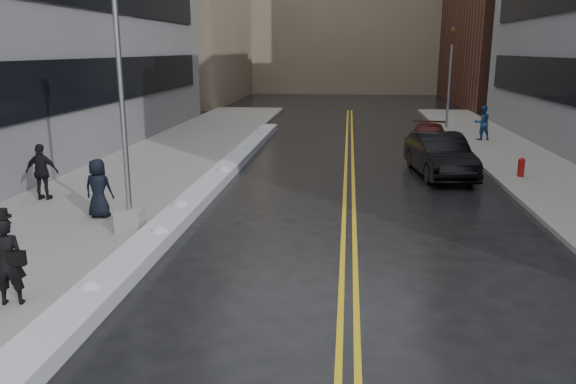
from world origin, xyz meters
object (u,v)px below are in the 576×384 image
(pedestrian_d, at_px, (42,172))
(fire_hydrant, at_px, (521,166))
(pedestrian_c, at_px, (98,188))
(traffic_signal, at_px, (450,74))
(car_maroon, at_px, (429,139))
(lamppost, at_px, (125,143))
(pedestrian_east, at_px, (482,123))
(pedestrian_fedora, at_px, (7,261))
(car_black, at_px, (440,155))

(pedestrian_d, bearing_deg, fire_hydrant, -164.59)
(pedestrian_c, bearing_deg, pedestrian_d, -28.62)
(traffic_signal, height_order, pedestrian_c, traffic_signal)
(fire_hydrant, height_order, car_maroon, car_maroon)
(fire_hydrant, distance_m, car_maroon, 6.23)
(lamppost, height_order, pedestrian_c, lamppost)
(pedestrian_east, bearing_deg, fire_hydrant, 70.41)
(pedestrian_d, relative_size, pedestrian_east, 1.00)
(fire_hydrant, height_order, traffic_signal, traffic_signal)
(car_maroon, bearing_deg, fire_hydrant, -57.57)
(pedestrian_d, xyz_separation_m, pedestrian_east, (16.82, 14.30, 0.00))
(fire_hydrant, xyz_separation_m, pedestrian_fedora, (-12.88, -12.51, 0.46))
(traffic_signal, bearing_deg, pedestrian_east, -78.06)
(lamppost, xyz_separation_m, car_black, (9.32, 8.47, -1.70))
(pedestrian_east, height_order, car_black, pedestrian_east)
(pedestrian_fedora, relative_size, pedestrian_c, 1.00)
(pedestrian_c, bearing_deg, fire_hydrant, -149.25)
(fire_hydrant, distance_m, pedestrian_fedora, 17.96)
(traffic_signal, height_order, pedestrian_fedora, traffic_signal)
(fire_hydrant, bearing_deg, car_maroon, 115.59)
(car_maroon, bearing_deg, car_black, -86.42)
(pedestrian_c, distance_m, car_maroon, 16.61)
(pedestrian_c, distance_m, pedestrian_east, 21.38)
(pedestrian_fedora, distance_m, pedestrian_c, 5.71)
(lamppost, bearing_deg, pedestrian_fedora, -97.36)
(lamppost, relative_size, traffic_signal, 1.27)
(fire_hydrant, relative_size, car_black, 0.14)
(pedestrian_fedora, distance_m, car_maroon, 20.79)
(traffic_signal, distance_m, pedestrian_fedora, 29.36)
(pedestrian_d, bearing_deg, car_black, -159.23)
(lamppost, height_order, fire_hydrant, lamppost)
(lamppost, bearing_deg, car_black, 42.28)
(pedestrian_east, bearing_deg, lamppost, 36.91)
(fire_hydrant, bearing_deg, pedestrian_fedora, -135.85)
(fire_hydrant, relative_size, pedestrian_c, 0.43)
(car_black, bearing_deg, pedestrian_c, -152.60)
(lamppost, xyz_separation_m, pedestrian_east, (12.83, 17.14, -1.47))
(pedestrian_fedora, bearing_deg, car_black, -140.61)
(car_black, bearing_deg, car_maroon, 79.68)
(lamppost, xyz_separation_m, traffic_signal, (11.80, 22.00, 0.87))
(fire_hydrant, relative_size, car_maroon, 0.16)
(traffic_signal, xyz_separation_m, car_black, (-2.48, -13.53, -2.57))
(lamppost, distance_m, fire_hydrant, 14.81)
(lamppost, relative_size, pedestrian_d, 4.20)
(lamppost, distance_m, car_maroon, 16.77)
(fire_hydrant, xyz_separation_m, pedestrian_east, (0.53, 9.14, 0.51))
(pedestrian_east, xyz_separation_m, car_maroon, (-3.22, -3.53, -0.39))
(lamppost, distance_m, car_black, 12.71)
(traffic_signal, xyz_separation_m, pedestrian_east, (1.03, -4.86, -2.34))
(pedestrian_fedora, bearing_deg, fire_hydrant, -149.12)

